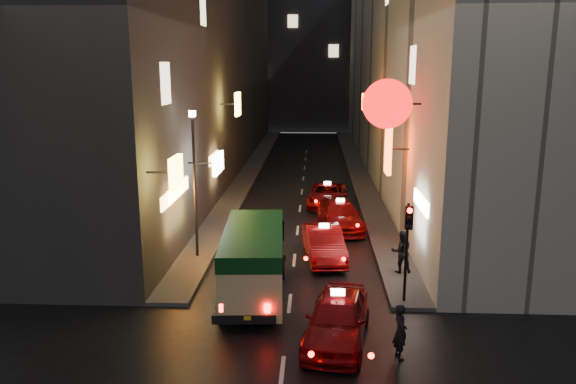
# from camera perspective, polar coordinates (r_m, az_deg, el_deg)

# --- Properties ---
(building_left) EXTENTS (7.49, 52.00, 18.00)m
(building_left) POSITION_cam_1_polar(r_m,az_deg,el_deg) (44.75, -8.87, 13.59)
(building_left) COLOR #353330
(building_left) RESTS_ON ground
(building_right) EXTENTS (8.31, 52.00, 18.00)m
(building_right) POSITION_cam_1_polar(r_m,az_deg,el_deg) (44.45, 12.38, 13.46)
(building_right) COLOR #A5A297
(building_right) RESTS_ON ground
(building_far) EXTENTS (30.00, 10.00, 22.00)m
(building_far) POSITION_cam_1_polar(r_m,az_deg,el_deg) (75.92, 2.20, 14.79)
(building_far) COLOR #303034
(building_far) RESTS_ON ground
(sidewalk_left) EXTENTS (1.50, 52.00, 0.15)m
(sidewalk_left) POSITION_cam_1_polar(r_m,az_deg,el_deg) (44.89, -3.79, 2.26)
(sidewalk_left) COLOR #4A4845
(sidewalk_left) RESTS_ON ground
(sidewalk_right) EXTENTS (1.50, 52.00, 0.15)m
(sidewalk_right) POSITION_cam_1_polar(r_m,az_deg,el_deg) (44.73, 7.10, 2.15)
(sidewalk_right) COLOR #4A4845
(sidewalk_right) RESTS_ON ground
(minibus) EXTENTS (2.39, 5.96, 2.52)m
(minibus) POSITION_cam_1_polar(r_m,az_deg,el_deg) (20.07, -3.51, -6.44)
(minibus) COLOR #D9C788
(minibus) RESTS_ON ground
(taxi_near) EXTENTS (3.11, 5.75, 1.91)m
(taxi_near) POSITION_cam_1_polar(r_m,az_deg,el_deg) (17.30, 5.04, -12.27)
(taxi_near) COLOR maroon
(taxi_near) RESTS_ON ground
(taxi_second) EXTENTS (2.74, 5.41, 1.82)m
(taxi_second) POSITION_cam_1_polar(r_m,az_deg,el_deg) (24.20, 3.67, -4.98)
(taxi_second) COLOR maroon
(taxi_second) RESTS_ON ground
(taxi_third) EXTENTS (2.79, 5.37, 1.80)m
(taxi_third) POSITION_cam_1_polar(r_m,az_deg,el_deg) (28.84, 5.32, -2.13)
(taxi_third) COLOR maroon
(taxi_third) RESTS_ON ground
(taxi_far) EXTENTS (2.40, 4.90, 1.68)m
(taxi_far) POSITION_cam_1_polar(r_m,az_deg,el_deg) (33.49, 4.00, -0.13)
(taxi_far) COLOR maroon
(taxi_far) RESTS_ON ground
(pedestrian_crossing) EXTENTS (0.52, 0.68, 1.84)m
(pedestrian_crossing) POSITION_cam_1_polar(r_m,az_deg,el_deg) (16.60, 11.35, -13.40)
(pedestrian_crossing) COLOR black
(pedestrian_crossing) RESTS_ON ground
(pedestrian_sidewalk) EXTENTS (0.77, 0.52, 1.94)m
(pedestrian_sidewalk) POSITION_cam_1_polar(r_m,az_deg,el_deg) (22.68, 11.46, -5.66)
(pedestrian_sidewalk) COLOR black
(pedestrian_sidewalk) RESTS_ON sidewalk_right
(traffic_light) EXTENTS (0.26, 0.43, 3.50)m
(traffic_light) POSITION_cam_1_polar(r_m,az_deg,el_deg) (19.39, 12.09, -3.99)
(traffic_light) COLOR black
(traffic_light) RESTS_ON sidewalk_right
(lamp_post) EXTENTS (0.28, 0.28, 6.22)m
(lamp_post) POSITION_cam_1_polar(r_m,az_deg,el_deg) (23.82, -9.48, 1.78)
(lamp_post) COLOR black
(lamp_post) RESTS_ON sidewalk_left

